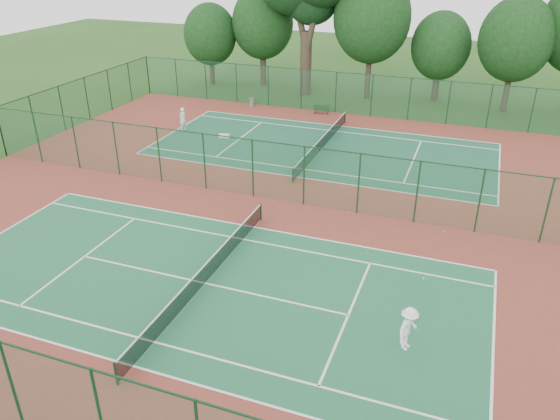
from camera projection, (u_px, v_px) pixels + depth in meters
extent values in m
plane|color=#244D18|center=(278.00, 200.00, 31.35)|extent=(120.00, 120.00, 0.00)
cube|color=maroon|center=(278.00, 200.00, 31.35)|extent=(40.00, 36.00, 0.01)
cube|color=#1E603B|center=(205.00, 283.00, 23.81)|extent=(23.77, 10.97, 0.01)
cube|color=#1B573A|center=(322.00, 149.00, 38.88)|extent=(23.77, 10.97, 0.01)
cube|color=#194B30|center=(354.00, 94.00, 45.63)|extent=(40.00, 0.02, 3.50)
cube|color=#163D26|center=(355.00, 73.00, 44.86)|extent=(40.00, 0.05, 0.05)
cube|color=#17462E|center=(55.00, 401.00, 15.50)|extent=(40.00, 0.02, 3.50)
cube|color=#13351E|center=(43.00, 355.00, 14.73)|extent=(40.00, 0.05, 0.05)
cube|color=#184A28|center=(1.00, 132.00, 36.80)|extent=(0.02, 36.00, 3.50)
cube|color=#1A4E2B|center=(278.00, 172.00, 30.56)|extent=(40.00, 0.02, 3.50)
cube|color=#163E20|center=(278.00, 143.00, 29.79)|extent=(40.00, 0.05, 0.05)
cylinder|color=#14371E|center=(116.00, 374.00, 18.24)|extent=(0.10, 0.10, 0.97)
cylinder|color=#14371E|center=(261.00, 212.00, 28.96)|extent=(0.10, 0.10, 0.97)
cube|color=black|center=(205.00, 274.00, 23.60)|extent=(0.02, 12.80, 0.85)
cube|color=white|center=(204.00, 266.00, 23.40)|extent=(0.04, 12.80, 0.06)
cylinder|color=#133619|center=(293.00, 176.00, 33.31)|extent=(0.10, 0.10, 0.97)
cylinder|color=#133619|center=(345.00, 117.00, 44.02)|extent=(0.10, 0.10, 0.97)
cube|color=black|center=(323.00, 142.00, 38.66)|extent=(0.02, 12.80, 0.85)
cube|color=silver|center=(323.00, 137.00, 38.47)|extent=(0.04, 12.80, 0.06)
imported|color=white|center=(408.00, 329.00, 19.69)|extent=(1.00, 1.29, 1.76)
imported|color=white|center=(183.00, 119.00, 42.23)|extent=(0.57, 0.74, 1.79)
cylinder|color=gray|center=(252.00, 102.00, 48.29)|extent=(0.44, 0.44, 0.78)
cube|color=#123518|center=(315.00, 111.00, 46.55)|extent=(0.12, 0.36, 0.40)
cube|color=#123518|center=(327.00, 112.00, 46.35)|extent=(0.12, 0.36, 0.40)
cube|color=#123518|center=(321.00, 109.00, 46.35)|extent=(1.37, 0.56, 0.04)
cube|color=#123518|center=(321.00, 107.00, 46.11)|extent=(1.32, 0.24, 0.40)
cube|color=silver|center=(224.00, 136.00, 40.93)|extent=(0.80, 0.41, 0.29)
sphere|color=yellow|center=(349.00, 213.00, 29.81)|extent=(0.08, 0.08, 0.08)
sphere|color=#CAD531|center=(443.00, 232.00, 27.89)|extent=(0.07, 0.07, 0.07)
sphere|color=yellow|center=(275.00, 201.00, 31.18)|extent=(0.07, 0.07, 0.07)
cylinder|color=#34271C|center=(306.00, 63.00, 51.09)|extent=(1.07, 1.07, 5.82)
cylinder|color=#34271C|center=(299.00, 13.00, 49.64)|extent=(1.97, 0.58, 5.79)
cylinder|color=#34271C|center=(316.00, 11.00, 48.56)|extent=(1.84, 0.54, 6.28)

